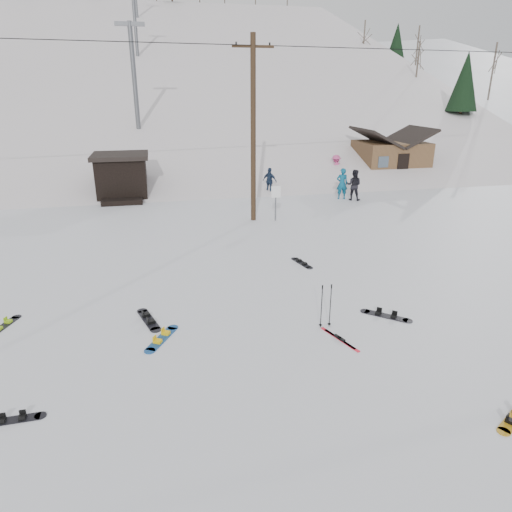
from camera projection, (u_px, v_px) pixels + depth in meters
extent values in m
plane|color=white|center=(292.00, 379.00, 10.96)|extent=(200.00, 200.00, 0.00)
cube|color=silver|center=(181.00, 225.00, 65.54)|extent=(60.00, 85.24, 65.97)
cube|color=white|center=(439.00, 213.00, 68.18)|extent=(45.66, 93.98, 54.59)
cylinder|color=#3A2819|center=(253.00, 132.00, 22.64)|extent=(0.26, 0.26, 9.00)
cube|color=#3A2819|center=(253.00, 46.00, 21.29)|extent=(2.00, 0.12, 0.12)
cylinder|color=black|center=(253.00, 44.00, 21.25)|extent=(0.08, 0.08, 0.12)
cylinder|color=#595B60|center=(276.00, 204.00, 23.74)|extent=(0.07, 0.07, 1.80)
cube|color=white|center=(276.00, 192.00, 23.48)|extent=(0.50, 0.04, 0.60)
cube|color=black|center=(122.00, 178.00, 28.79)|extent=(3.00, 3.00, 2.50)
cube|color=black|center=(120.00, 156.00, 28.31)|extent=(3.40, 3.40, 0.25)
cube|color=black|center=(122.00, 201.00, 27.52)|extent=(2.40, 1.20, 0.30)
cylinder|color=#595B60|center=(134.00, 79.00, 35.16)|extent=(0.36, 0.36, 8.00)
cube|color=#595B60|center=(130.00, 24.00, 33.84)|extent=(2.20, 0.30, 0.30)
cylinder|color=#595B60|center=(135.00, 20.00, 51.24)|extent=(0.36, 0.36, 8.00)
cube|color=brown|center=(390.00, 159.00, 35.48)|extent=(5.00, 4.00, 2.70)
cube|color=black|center=(376.00, 137.00, 34.63)|extent=(2.69, 4.40, 1.43)
cube|color=black|center=(408.00, 137.00, 35.16)|extent=(2.69, 4.40, 1.43)
cube|color=black|center=(403.00, 167.00, 33.72)|extent=(0.90, 0.06, 1.90)
cube|color=#15498D|center=(162.00, 339.00, 12.70)|extent=(0.92, 1.29, 0.03)
cylinder|color=#15498D|center=(173.00, 328.00, 13.28)|extent=(0.30, 0.30, 0.03)
cylinder|color=#15498D|center=(150.00, 351.00, 12.11)|extent=(0.30, 0.30, 0.03)
cube|color=yellow|center=(166.00, 333.00, 12.89)|extent=(0.27, 0.25, 0.09)
cube|color=yellow|center=(157.00, 341.00, 12.46)|extent=(0.27, 0.25, 0.09)
cube|color=red|center=(341.00, 340.00, 12.62)|extent=(0.55, 1.33, 0.02)
cube|color=black|center=(342.00, 339.00, 12.60)|extent=(0.15, 0.26, 0.06)
cube|color=red|center=(338.00, 338.00, 12.73)|extent=(0.55, 1.33, 0.02)
cube|color=black|center=(338.00, 337.00, 12.72)|extent=(0.15, 0.26, 0.06)
cylinder|color=black|center=(321.00, 307.00, 13.13)|extent=(0.03, 0.03, 1.29)
cylinder|color=black|center=(320.00, 325.00, 13.33)|extent=(0.10, 0.10, 0.01)
cylinder|color=black|center=(323.00, 287.00, 12.91)|extent=(0.04, 0.04, 0.12)
cylinder|color=black|center=(330.00, 306.00, 13.18)|extent=(0.03, 0.03, 1.29)
cylinder|color=black|center=(329.00, 324.00, 13.39)|extent=(0.10, 0.10, 0.01)
cylinder|color=black|center=(332.00, 286.00, 12.97)|extent=(0.04, 0.04, 0.12)
cube|color=black|center=(13.00, 420.00, 9.59)|extent=(1.10, 0.29, 0.02)
cylinder|color=black|center=(40.00, 416.00, 9.71)|extent=(0.25, 0.25, 0.02)
cube|color=black|center=(22.00, 417.00, 9.62)|extent=(0.14, 0.18, 0.07)
cube|color=black|center=(2.00, 420.00, 9.53)|extent=(0.14, 0.18, 0.07)
cube|color=black|center=(149.00, 320.00, 13.72)|extent=(0.71, 1.40, 0.03)
cylinder|color=black|center=(142.00, 311.00, 14.28)|extent=(0.31, 0.31, 0.03)
cylinder|color=black|center=(156.00, 330.00, 13.16)|extent=(0.31, 0.31, 0.03)
cube|color=black|center=(146.00, 315.00, 13.90)|extent=(0.26, 0.23, 0.09)
cube|color=black|center=(151.00, 322.00, 13.49)|extent=(0.26, 0.23, 0.09)
cube|color=black|center=(4.00, 326.00, 13.37)|extent=(0.68, 1.18, 0.02)
cylinder|color=black|center=(17.00, 317.00, 13.90)|extent=(0.27, 0.27, 0.02)
cube|color=#89BB16|center=(8.00, 321.00, 13.54)|extent=(0.23, 0.20, 0.08)
cube|color=black|center=(386.00, 316.00, 13.97)|extent=(1.17, 1.07, 0.03)
cylinder|color=black|center=(408.00, 321.00, 13.67)|extent=(0.30, 0.30, 0.03)
cylinder|color=black|center=(365.00, 311.00, 14.26)|extent=(0.30, 0.30, 0.03)
cube|color=black|center=(394.00, 316.00, 13.84)|extent=(0.26, 0.26, 0.08)
cube|color=black|center=(379.00, 313.00, 14.05)|extent=(0.26, 0.26, 0.08)
cylinder|color=#C38A15|center=(504.00, 432.00, 9.26)|extent=(0.26, 0.26, 0.02)
cube|color=black|center=(511.00, 421.00, 9.48)|extent=(0.22, 0.23, 0.08)
cube|color=black|center=(302.00, 263.00, 18.18)|extent=(0.54, 1.17, 0.02)
cylinder|color=black|center=(294.00, 259.00, 18.65)|extent=(0.26, 0.26, 0.02)
cylinder|color=black|center=(310.00, 268.00, 17.70)|extent=(0.26, 0.26, 0.02)
cube|color=black|center=(299.00, 260.00, 18.33)|extent=(0.22, 0.18, 0.07)
cube|color=black|center=(305.00, 264.00, 17.99)|extent=(0.22, 0.18, 0.07)
imported|color=#0B4F6E|center=(342.00, 184.00, 28.43)|extent=(0.77, 0.57, 1.93)
imported|color=black|center=(354.00, 185.00, 28.14)|extent=(1.16, 1.09, 1.89)
imported|color=#C54582|center=(336.00, 168.00, 33.90)|extent=(1.43, 1.13, 1.94)
imported|color=#1A2841|center=(270.00, 181.00, 29.76)|extent=(1.03, 0.99, 1.72)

